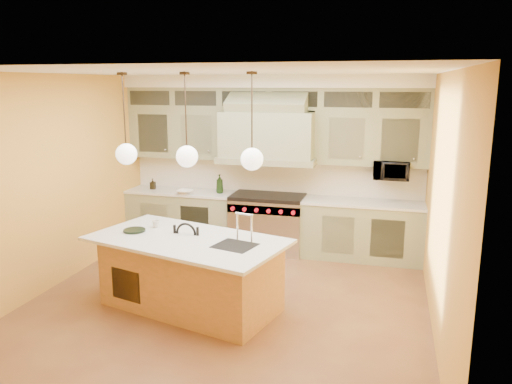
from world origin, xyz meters
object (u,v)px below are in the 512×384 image
(range, at_px, (268,222))
(microwave, at_px, (391,170))
(counter_stool, at_px, (182,262))
(kitchen_island, at_px, (191,272))

(range, height_order, microwave, microwave)
(counter_stool, bearing_deg, range, 81.21)
(range, bearing_deg, microwave, 3.12)
(kitchen_island, xyz_separation_m, microwave, (2.35, 2.50, 0.98))
(range, distance_m, counter_stool, 2.47)
(kitchen_island, bearing_deg, microwave, 61.33)
(kitchen_island, bearing_deg, range, 95.09)
(range, bearing_deg, counter_stool, -101.61)
(kitchen_island, relative_size, counter_stool, 2.45)
(range, distance_m, kitchen_island, 2.43)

